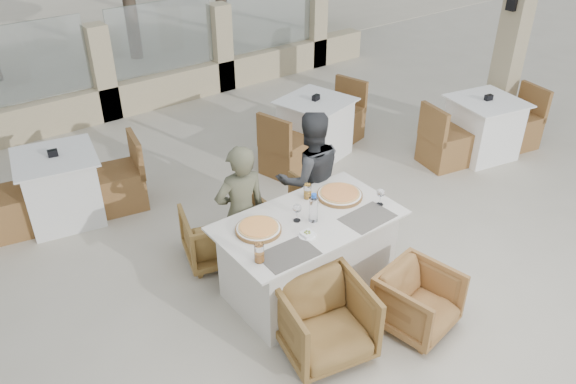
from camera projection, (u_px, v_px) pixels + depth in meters
ground at (307, 287)px, 5.23m from camera, size 80.00×80.00×0.00m
perimeter_wall_far at (101, 66)px, 8.08m from camera, size 10.00×0.34×1.60m
lantern_pillar at (507, 65)px, 7.53m from camera, size 0.34×0.34×2.00m
dining_table at (308, 255)px, 5.01m from camera, size 1.60×0.90×0.77m
placemat_near_left at (289, 254)px, 4.40m from camera, size 0.46×0.31×0.00m
placemat_near_right at (368, 217)px, 4.83m from camera, size 0.46×0.32×0.00m
pizza_left at (258, 229)px, 4.65m from camera, size 0.46×0.46×0.05m
pizza_right at (340, 194)px, 5.11m from camera, size 0.49×0.49×0.05m
water_bottle at (314, 207)px, 4.73m from camera, size 0.10×0.10×0.27m
wine_glass_centre at (297, 212)px, 4.75m from camera, size 0.09×0.09×0.18m
wine_glass_corner at (380, 196)px, 4.96m from camera, size 0.10×0.10×0.18m
beer_glass_left at (259, 253)px, 4.29m from camera, size 0.09×0.09×0.16m
beer_glass_right at (308, 191)px, 5.07m from camera, size 0.08×0.08×0.14m
olive_dish at (307, 234)px, 4.60m from camera, size 0.14×0.14×0.04m
armchair_far_left at (215, 235)px, 5.46m from camera, size 0.73×0.74×0.55m
armchair_far_right at (285, 212)px, 5.80m from camera, size 0.60×0.62×0.56m
armchair_near_left at (324, 320)px, 4.42m from camera, size 0.80×0.82×0.63m
armchair_near_right at (418, 301)px, 4.67m from camera, size 0.67×0.69×0.54m
diner_left at (241, 213)px, 5.06m from camera, size 0.53×0.38×1.35m
diner_right at (310, 179)px, 5.53m from camera, size 0.82×0.72×1.41m
bg_table_a at (61, 188)px, 6.00m from camera, size 1.76×1.11×0.77m
bg_table_b at (315, 128)px, 7.28m from camera, size 1.79×1.21×0.77m
bg_table_c at (483, 128)px, 7.28m from camera, size 1.77×1.12×0.77m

